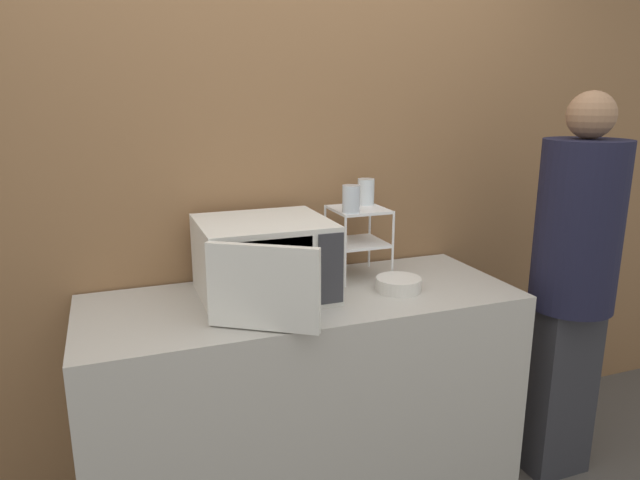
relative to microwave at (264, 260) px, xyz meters
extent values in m
cube|color=olive|center=(0.14, 0.32, 0.26)|extent=(8.00, 0.06, 2.60)
cube|color=#B7B2A8|center=(0.14, -0.05, -0.59)|extent=(1.68, 0.66, 0.89)
cube|color=silver|center=(0.00, 0.02, 0.00)|extent=(0.49, 0.44, 0.30)
cube|color=#B7B2A8|center=(-0.05, -0.19, 0.00)|extent=(0.35, 0.01, 0.26)
cube|color=#333338|center=(0.19, -0.20, 0.00)|extent=(0.10, 0.01, 0.26)
cube|color=silver|center=(-0.09, -0.32, 0.00)|extent=(0.33, 0.23, 0.29)
cylinder|color=white|center=(0.34, 0.00, 0.00)|extent=(0.01, 0.01, 0.30)
cylinder|color=white|center=(0.55, 0.00, 0.00)|extent=(0.01, 0.01, 0.30)
cylinder|color=white|center=(0.34, 0.22, 0.00)|extent=(0.01, 0.01, 0.30)
cylinder|color=white|center=(0.55, 0.22, 0.00)|extent=(0.01, 0.01, 0.30)
cube|color=white|center=(0.44, 0.11, 0.00)|extent=(0.21, 0.23, 0.01)
cube|color=white|center=(0.44, 0.11, 0.14)|extent=(0.21, 0.23, 0.01)
cylinder|color=silver|center=(0.38, 0.04, 0.20)|extent=(0.07, 0.07, 0.11)
cylinder|color=silver|center=(0.51, 0.18, 0.20)|extent=(0.07, 0.07, 0.11)
cylinder|color=silver|center=(0.52, -0.12, -0.15)|extent=(0.10, 0.10, 0.01)
cylinder|color=silver|center=(0.52, -0.12, -0.12)|extent=(0.18, 0.18, 0.05)
cube|color=#2D2D33|center=(1.25, -0.28, -0.65)|extent=(0.27, 0.17, 0.78)
cylinder|color=black|center=(1.25, -0.28, 0.09)|extent=(0.34, 0.34, 0.70)
sphere|color=#936B4C|center=(1.25, -0.28, 0.53)|extent=(0.19, 0.19, 0.19)
camera|label=1|loc=(-0.53, -2.03, 0.61)|focal=32.00mm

